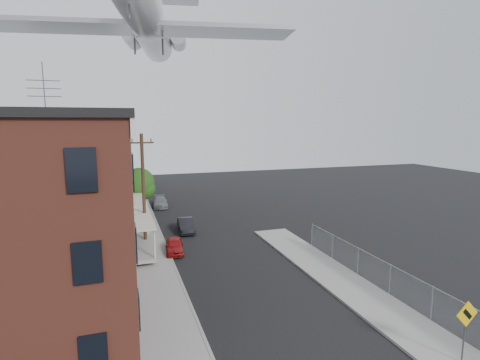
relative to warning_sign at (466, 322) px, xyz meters
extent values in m
cube|color=gray|center=(-11.10, 25.03, -1.82)|extent=(3.00, 62.00, 0.12)
cube|color=gray|center=(-0.10, 7.03, -1.82)|extent=(3.00, 26.00, 0.12)
cube|color=gray|center=(-9.65, 25.03, -1.81)|extent=(0.15, 62.00, 0.14)
cube|color=gray|center=(-1.55, 7.03, -1.81)|extent=(0.15, 26.00, 0.14)
cube|color=#371A11|center=(-17.60, 8.03, 3.12)|extent=(10.00, 12.00, 10.00)
cube|color=black|center=(-17.60, 8.03, 8.27)|extent=(10.30, 12.30, 0.30)
cube|color=beige|center=(-12.52, 8.03, 7.82)|extent=(0.16, 12.20, 0.60)
cylinder|color=#515156|center=(-15.60, 6.03, 9.27)|extent=(0.04, 0.04, 2.00)
cube|color=#61605E|center=(-17.60, 17.53, 3.12)|extent=(10.00, 7.00, 10.00)
cube|color=black|center=(-17.60, 17.53, 8.27)|extent=(10.25, 7.00, 0.30)
cube|color=gray|center=(-11.70, 17.53, -1.33)|extent=(1.80, 6.40, 0.25)
cube|color=beige|center=(-11.70, 17.53, 0.87)|extent=(1.90, 6.50, 0.15)
cube|color=gray|center=(-17.60, 24.53, 3.12)|extent=(10.00, 7.00, 10.00)
cube|color=black|center=(-17.60, 24.53, 8.27)|extent=(10.25, 7.00, 0.30)
cube|color=gray|center=(-11.70, 24.53, -1.33)|extent=(1.80, 6.40, 0.25)
cube|color=beige|center=(-11.70, 24.53, 0.87)|extent=(1.90, 6.50, 0.15)
cube|color=#61605E|center=(-17.60, 31.53, 3.12)|extent=(10.00, 7.00, 10.00)
cube|color=black|center=(-17.60, 31.53, 8.27)|extent=(10.25, 7.00, 0.30)
cube|color=gray|center=(-11.70, 31.53, -1.33)|extent=(1.80, 6.40, 0.25)
cube|color=beige|center=(-11.70, 31.53, 0.87)|extent=(1.90, 6.50, 0.15)
cube|color=gray|center=(-17.60, 38.53, 3.12)|extent=(10.00, 7.00, 10.00)
cube|color=black|center=(-17.60, 38.53, 8.27)|extent=(10.25, 7.00, 0.30)
cube|color=gray|center=(-11.70, 38.53, -1.33)|extent=(1.80, 6.40, 0.25)
cube|color=beige|center=(-11.70, 38.53, 0.87)|extent=(1.90, 6.50, 0.15)
cube|color=#61605E|center=(-17.60, 45.53, 3.12)|extent=(10.00, 7.00, 10.00)
cube|color=black|center=(-17.60, 45.53, 8.27)|extent=(10.25, 7.00, 0.30)
cube|color=gray|center=(-11.70, 45.53, -1.33)|extent=(1.80, 6.40, 0.25)
cube|color=beige|center=(-11.70, 45.53, 0.87)|extent=(1.90, 6.50, 0.15)
cylinder|color=gray|center=(1.40, 3.03, -0.93)|extent=(0.06, 0.06, 1.90)
cylinder|color=gray|center=(1.40, 6.03, -0.93)|extent=(0.06, 0.06, 1.90)
cylinder|color=gray|center=(1.40, 9.03, -0.93)|extent=(0.06, 0.06, 1.90)
cylinder|color=gray|center=(1.40, 12.03, -0.93)|extent=(0.06, 0.06, 1.90)
cylinder|color=gray|center=(1.40, 15.03, -0.93)|extent=(0.06, 0.06, 1.90)
cube|color=gray|center=(1.40, 6.03, -0.03)|extent=(0.04, 18.00, 0.04)
cube|color=gray|center=(1.40, 6.03, -0.93)|extent=(0.02, 18.00, 1.80)
cylinder|color=#515156|center=(0.00, 0.03, -0.58)|extent=(0.07, 0.07, 2.60)
cube|color=#E8B80C|center=(0.00, -0.01, 0.37)|extent=(1.10, 0.03, 1.10)
cube|color=black|center=(0.00, -0.03, 0.37)|extent=(0.52, 0.02, 0.52)
cylinder|color=black|center=(-11.20, 19.03, 2.62)|extent=(0.26, 0.26, 9.00)
cube|color=black|center=(-11.20, 19.03, 6.42)|extent=(1.80, 0.12, 0.12)
cylinder|color=black|center=(-11.90, 19.03, 6.62)|extent=(0.08, 0.08, 0.25)
cylinder|color=black|center=(-10.50, 19.03, 6.62)|extent=(0.08, 0.08, 0.25)
cylinder|color=black|center=(-11.00, 29.03, -0.68)|extent=(0.24, 0.24, 2.40)
sphere|color=#164412|center=(-11.00, 29.03, 1.72)|extent=(3.20, 3.20, 3.20)
sphere|color=#164412|center=(-10.50, 28.73, 1.16)|extent=(2.24, 2.24, 2.24)
imported|color=maroon|center=(-9.20, 17.10, -1.33)|extent=(1.66, 3.39, 1.11)
imported|color=black|center=(-7.40, 22.28, -1.27)|extent=(1.50, 3.78, 1.22)
imported|color=gray|center=(-8.47, 33.20, -1.31)|extent=(1.86, 4.04, 1.14)
cylinder|color=silver|center=(-9.79, 27.04, 17.30)|extent=(8.36, 26.63, 3.52)
cone|color=silver|center=(-7.35, 40.03, 17.30)|extent=(4.08, 3.90, 3.52)
cube|color=#939399|center=(-10.10, 25.42, 16.19)|extent=(26.83, 9.44, 0.39)
cylinder|color=#939399|center=(-10.66, 36.73, 17.52)|extent=(2.55, 4.66, 1.76)
cylinder|color=#939399|center=(-5.46, 35.75, 17.52)|extent=(2.55, 4.66, 1.76)
cube|color=silver|center=(-7.45, 39.49, 20.38)|extent=(1.05, 4.16, 6.17)
cube|color=#939399|center=(-7.24, 40.57, 23.24)|extent=(10.81, 4.75, 0.28)
cylinder|color=#515156|center=(-11.84, 16.22, 15.31)|extent=(0.18, 0.18, 1.32)
camera|label=1|loc=(-13.05, -10.43, 7.99)|focal=28.00mm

